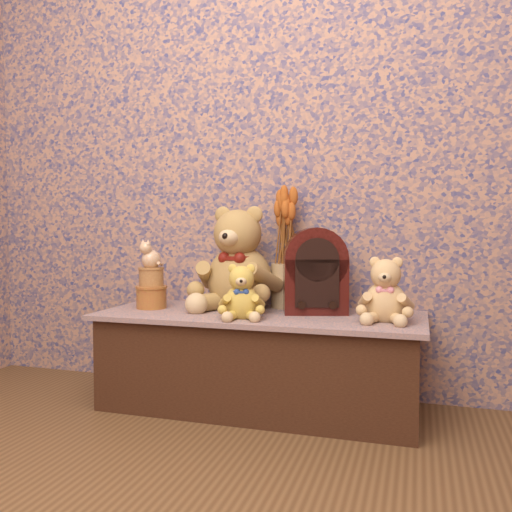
{
  "coord_description": "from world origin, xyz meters",
  "views": [
    {
      "loc": [
        0.63,
        -0.86,
        0.75
      ],
      "look_at": [
        0.0,
        1.19,
        0.64
      ],
      "focal_mm": 37.41,
      "sensor_mm": 36.0,
      "label": 1
    }
  ],
  "objects": [
    {
      "name": "biscuit_tin_upper",
      "position": [
        -0.49,
        1.23,
        0.53
      ],
      "size": [
        0.14,
        0.14,
        0.08
      ],
      "primitive_type": "cylinder",
      "rotation": [
        0.0,
        0.0,
        -0.41
      ],
      "color": "tan",
      "rests_on": "biscuit_tin_lower"
    },
    {
      "name": "teddy_large",
      "position": [
        -0.12,
        1.35,
        0.64
      ],
      "size": [
        0.42,
        0.49,
        0.48
      ],
      "primitive_type": null,
      "rotation": [
        0.0,
        0.0,
        -0.1
      ],
      "color": "olive",
      "rests_on": "display_shelf"
    },
    {
      "name": "display_shelf",
      "position": [
        0.0,
        1.24,
        0.2
      ],
      "size": [
        1.34,
        0.54,
        0.4
      ],
      "primitive_type": "cube",
      "color": "#354D6E",
      "rests_on": "ground"
    },
    {
      "name": "teddy_medium",
      "position": [
        -0.03,
        1.11,
        0.51
      ],
      "size": [
        0.24,
        0.26,
        0.23
      ],
      "primitive_type": null,
      "rotation": [
        0.0,
        0.0,
        0.29
      ],
      "color": "gold",
      "rests_on": "display_shelf"
    },
    {
      "name": "dried_stalks",
      "position": [
        0.06,
        1.42,
        0.81
      ],
      "size": [
        0.29,
        0.29,
        0.43
      ],
      "primitive_type": null,
      "rotation": [
        0.0,
        0.0,
        0.36
      ],
      "color": "#B4541C",
      "rests_on": "ceramic_vase"
    },
    {
      "name": "cat_figurine",
      "position": [
        -0.49,
        1.23,
        0.64
      ],
      "size": [
        0.12,
        0.13,
        0.13
      ],
      "primitive_type": null,
      "rotation": [
        0.0,
        0.0,
        -0.35
      ],
      "color": "silver",
      "rests_on": "biscuit_tin_upper"
    },
    {
      "name": "cathedral_radio",
      "position": [
        0.22,
        1.33,
        0.58
      ],
      "size": [
        0.3,
        0.25,
        0.36
      ],
      "primitive_type": null,
      "rotation": [
        0.0,
        0.0,
        0.29
      ],
      "color": "black",
      "rests_on": "display_shelf"
    },
    {
      "name": "ceramic_vase",
      "position": [
        0.06,
        1.42,
        0.5
      ],
      "size": [
        0.12,
        0.12,
        0.2
      ],
      "primitive_type": "cylinder",
      "rotation": [
        0.0,
        0.0,
        0.07
      ],
      "color": "tan",
      "rests_on": "display_shelf"
    },
    {
      "name": "teddy_small",
      "position": [
        0.51,
        1.2,
        0.53
      ],
      "size": [
        0.21,
        0.25,
        0.26
      ],
      "primitive_type": null,
      "rotation": [
        0.0,
        0.0,
        -0.01
      ],
      "color": "tan",
      "rests_on": "display_shelf"
    },
    {
      "name": "biscuit_tin_lower",
      "position": [
        -0.49,
        1.23,
        0.45
      ],
      "size": [
        0.13,
        0.13,
        0.1
      ],
      "primitive_type": "cylinder",
      "rotation": [
        0.0,
        0.0,
        0.0
      ],
      "color": "#B79435",
      "rests_on": "display_shelf"
    }
  ]
}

